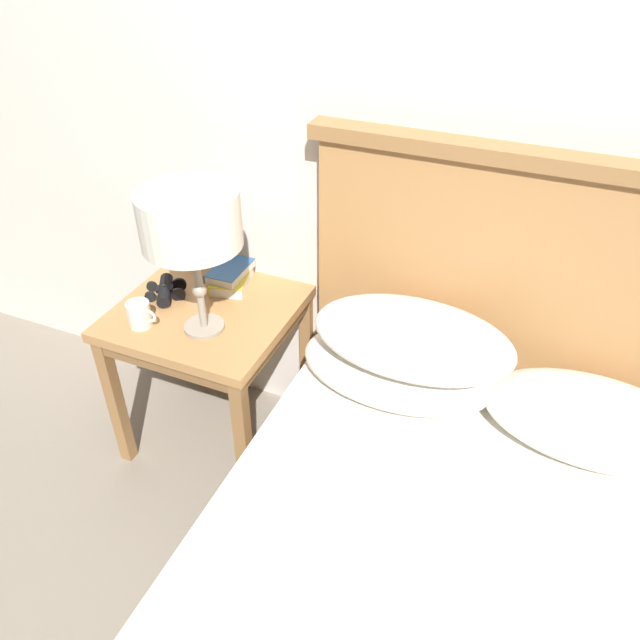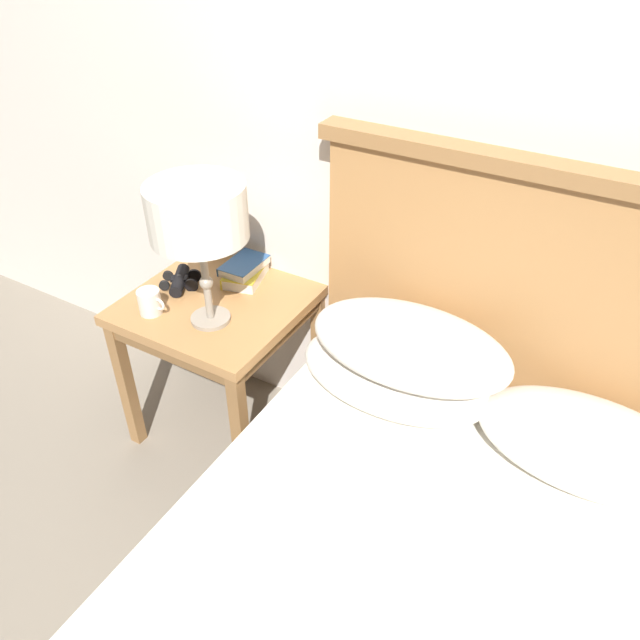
{
  "view_description": "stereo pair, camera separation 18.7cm",
  "coord_description": "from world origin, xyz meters",
  "px_view_note": "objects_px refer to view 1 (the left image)",
  "views": [
    {
      "loc": [
        0.46,
        -0.82,
        1.8
      ],
      "look_at": [
        -0.14,
        0.58,
        0.69
      ],
      "focal_mm": 35.0,
      "sensor_mm": 36.0,
      "label": 1
    },
    {
      "loc": [
        0.63,
        -0.74,
        1.8
      ],
      "look_at": [
        -0.14,
        0.58,
        0.69
      ],
      "focal_mm": 35.0,
      "sensor_mm": 36.0,
      "label": 2
    }
  ],
  "objects_px": {
    "book_stacked_on_top": "(229,271)",
    "coffee_mug": "(140,314)",
    "table_lamp": "(190,222)",
    "book_on_nightstand": "(231,280)",
    "nightstand": "(209,325)",
    "bed": "(436,598)",
    "binoculars_pair": "(165,290)"
  },
  "relations": [
    {
      "from": "book_stacked_on_top",
      "to": "coffee_mug",
      "type": "xyz_separation_m",
      "value": [
        -0.14,
        -0.33,
        -0.01
      ]
    },
    {
      "from": "table_lamp",
      "to": "book_on_nightstand",
      "type": "height_order",
      "value": "table_lamp"
    },
    {
      "from": "nightstand",
      "to": "bed",
      "type": "height_order",
      "value": "bed"
    },
    {
      "from": "bed",
      "to": "book_on_nightstand",
      "type": "bearing_deg",
      "value": 144.3
    },
    {
      "from": "book_on_nightstand",
      "to": "binoculars_pair",
      "type": "relative_size",
      "value": 1.28
    },
    {
      "from": "nightstand",
      "to": "bed",
      "type": "distance_m",
      "value": 1.13
    },
    {
      "from": "bed",
      "to": "binoculars_pair",
      "type": "height_order",
      "value": "bed"
    },
    {
      "from": "nightstand",
      "to": "coffee_mug",
      "type": "distance_m",
      "value": 0.25
    },
    {
      "from": "bed",
      "to": "book_stacked_on_top",
      "type": "bearing_deg",
      "value": 144.27
    },
    {
      "from": "nightstand",
      "to": "binoculars_pair",
      "type": "xyz_separation_m",
      "value": [
        -0.16,
        0.0,
        0.1
      ]
    },
    {
      "from": "book_on_nightstand",
      "to": "book_stacked_on_top",
      "type": "relative_size",
      "value": 1.16
    },
    {
      "from": "book_on_nightstand",
      "to": "coffee_mug",
      "type": "relative_size",
      "value": 1.98
    },
    {
      "from": "book_on_nightstand",
      "to": "binoculars_pair",
      "type": "height_order",
      "value": "binoculars_pair"
    },
    {
      "from": "bed",
      "to": "coffee_mug",
      "type": "xyz_separation_m",
      "value": [
        -1.1,
        0.36,
        0.34
      ]
    },
    {
      "from": "bed",
      "to": "table_lamp",
      "type": "relative_size",
      "value": 3.78
    },
    {
      "from": "book_on_nightstand",
      "to": "book_stacked_on_top",
      "type": "xyz_separation_m",
      "value": [
        -0.01,
        0.0,
        0.04
      ]
    },
    {
      "from": "book_stacked_on_top",
      "to": "coffee_mug",
      "type": "height_order",
      "value": "coffee_mug"
    },
    {
      "from": "nightstand",
      "to": "book_on_nightstand",
      "type": "bearing_deg",
      "value": 86.01
    },
    {
      "from": "nightstand",
      "to": "table_lamp",
      "type": "xyz_separation_m",
      "value": [
        0.06,
        -0.11,
        0.46
      ]
    },
    {
      "from": "book_stacked_on_top",
      "to": "binoculars_pair",
      "type": "xyz_separation_m",
      "value": [
        -0.17,
        -0.15,
        -0.03
      ]
    },
    {
      "from": "nightstand",
      "to": "coffee_mug",
      "type": "height_order",
      "value": "coffee_mug"
    },
    {
      "from": "nightstand",
      "to": "book_stacked_on_top",
      "type": "relative_size",
      "value": 3.37
    },
    {
      "from": "binoculars_pair",
      "to": "coffee_mug",
      "type": "xyz_separation_m",
      "value": [
        0.03,
        -0.18,
        0.02
      ]
    },
    {
      "from": "table_lamp",
      "to": "coffee_mug",
      "type": "height_order",
      "value": "table_lamp"
    },
    {
      "from": "book_on_nightstand",
      "to": "book_stacked_on_top",
      "type": "bearing_deg",
      "value": 140.03
    },
    {
      "from": "book_on_nightstand",
      "to": "coffee_mug",
      "type": "bearing_deg",
      "value": -114.57
    },
    {
      "from": "bed",
      "to": "binoculars_pair",
      "type": "relative_size",
      "value": 11.24
    },
    {
      "from": "book_on_nightstand",
      "to": "coffee_mug",
      "type": "distance_m",
      "value": 0.36
    },
    {
      "from": "nightstand",
      "to": "book_stacked_on_top",
      "type": "xyz_separation_m",
      "value": [
        0.01,
        0.15,
        0.14
      ]
    },
    {
      "from": "book_stacked_on_top",
      "to": "coffee_mug",
      "type": "distance_m",
      "value": 0.36
    },
    {
      "from": "table_lamp",
      "to": "binoculars_pair",
      "type": "relative_size",
      "value": 2.97
    },
    {
      "from": "binoculars_pair",
      "to": "coffee_mug",
      "type": "distance_m",
      "value": 0.18
    }
  ]
}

